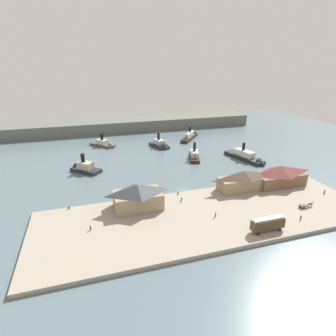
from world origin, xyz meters
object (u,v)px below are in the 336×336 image
at_px(street_tram, 268,223).
at_px(pedestrian_near_west_shed, 325,192).
at_px(mooring_post_center_east, 69,208).
at_px(horse_cart, 306,205).
at_px(pedestrian_standing_center, 181,199).
at_px(ferry_outer_harbor, 190,136).
at_px(ferry_shed_west_terminal, 280,175).
at_px(pedestrian_by_tram, 216,215).
at_px(ferry_shed_central_terminal, 138,196).
at_px(ferry_approaching_west, 248,158).
at_px(ferry_near_quay, 194,155).
at_px(ferry_moored_east, 161,145).
at_px(pedestrian_near_east_shed, 90,228).
at_px(ferry_shed_east_terminal, 244,180).
at_px(pedestrian_at_waters_edge, 301,217).
at_px(ferry_mid_harbor, 83,168).
at_px(mooring_post_east, 178,193).

distance_m(street_tram, pedestrian_near_west_shed, 38.70).
xyz_separation_m(pedestrian_near_west_shed, mooring_post_center_east, (-91.95, 16.45, -0.32)).
xyz_separation_m(street_tram, horse_cart, (21.48, 8.02, -1.62)).
xyz_separation_m(horse_cart, pedestrian_standing_center, (-39.30, 16.65, -0.17)).
bearing_deg(ferry_outer_harbor, ferry_shed_west_terminal, -86.02).
distance_m(pedestrian_by_tram, pedestrian_standing_center, 14.70).
relative_size(ferry_shed_central_terminal, ferry_approaching_west, 0.62).
bearing_deg(ferry_shed_central_terminal, ferry_approaching_west, 27.61).
xyz_separation_m(pedestrian_near_west_shed, ferry_approaching_west, (-5.10, 44.12, -0.28)).
xyz_separation_m(ferry_shed_central_terminal, ferry_near_quay, (39.44, 45.97, -3.82)).
bearing_deg(ferry_moored_east, pedestrian_near_east_shed, -119.12).
relative_size(ferry_shed_east_terminal, pedestrian_at_waters_edge, 13.55).
bearing_deg(pedestrian_standing_center, street_tram, -54.14).
distance_m(street_tram, pedestrian_near_east_shed, 52.10).
height_order(pedestrian_by_tram, ferry_near_quay, ferry_near_quay).
relative_size(ferry_shed_west_terminal, pedestrian_near_east_shed, 12.65).
relative_size(ferry_shed_west_terminal, ferry_near_quay, 1.16).
height_order(street_tram, horse_cart, street_tram).
bearing_deg(street_tram, pedestrian_standing_center, 125.86).
bearing_deg(mooring_post_center_east, ferry_mid_harbor, 82.01).
height_order(horse_cart, mooring_post_east, horse_cart).
bearing_deg(mooring_post_center_east, horse_cart, -16.42).
xyz_separation_m(pedestrian_near_east_shed, mooring_post_east, (32.43, 14.53, -0.29)).
bearing_deg(horse_cart, mooring_post_east, 150.06).
bearing_deg(mooring_post_east, pedestrian_standing_center, -96.40).
relative_size(ferry_shed_central_terminal, pedestrian_standing_center, 9.86).
relative_size(ferry_shed_central_terminal, ferry_moored_east, 0.99).
xyz_separation_m(pedestrian_near_west_shed, ferry_near_quay, (-29.87, 56.52, -0.32)).
distance_m(horse_cart, ferry_near_quay, 64.80).
distance_m(pedestrian_at_waters_edge, ferry_near_quay, 69.20).
bearing_deg(ferry_mid_harbor, pedestrian_near_east_shed, -88.67).
height_order(pedestrian_at_waters_edge, ferry_mid_harbor, ferry_mid_harbor).
xyz_separation_m(ferry_shed_east_terminal, ferry_shed_west_terminal, (15.93, -0.48, 0.22)).
distance_m(ferry_near_quay, ferry_outer_harbor, 40.10).
bearing_deg(pedestrian_near_west_shed, mooring_post_east, 163.35).
bearing_deg(street_tram, ferry_moored_east, 93.62).
bearing_deg(ferry_shed_west_terminal, ferry_outer_harbor, 93.98).
height_order(street_tram, ferry_outer_harbor, ferry_outer_harbor).
relative_size(pedestrian_standing_center, mooring_post_east, 1.84).
relative_size(pedestrian_near_east_shed, ferry_moored_east, 0.10).
bearing_deg(pedestrian_at_waters_edge, ferry_near_quay, 96.74).
relative_size(pedestrian_at_waters_edge, ferry_mid_harbor, 0.10).
xyz_separation_m(street_tram, pedestrian_near_east_shed, (-49.62, 15.76, -1.81)).
height_order(ferry_moored_east, ferry_approaching_west, ferry_approaching_west).
bearing_deg(ferry_moored_east, ferry_approaching_west, -44.11).
height_order(horse_cart, pedestrian_standing_center, horse_cart).
relative_size(ferry_shed_central_terminal, ferry_outer_harbor, 0.73).
relative_size(pedestrian_by_tram, ferry_approaching_west, 0.06).
bearing_deg(mooring_post_east, ferry_shed_east_terminal, -7.01).
bearing_deg(ferry_shed_east_terminal, pedestrian_standing_center, -174.75).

